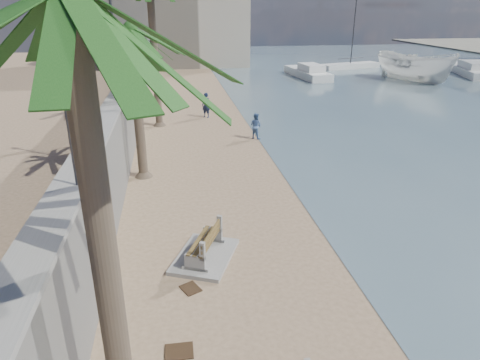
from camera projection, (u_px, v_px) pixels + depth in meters
ground_plane at (307, 336)px, 10.12m from camera, size 140.00×140.00×0.00m
seawall at (134, 99)px, 26.97m from camera, size 0.45×70.00×3.50m
wall_cap at (131, 70)px, 26.28m from camera, size 0.80×70.00×0.12m
end_building at (173, 7)px, 54.67m from camera, size 18.00×12.00×14.00m
bench_far at (204, 246)px, 13.08m from camera, size 2.39×2.78×0.98m
palm_front at (68, 1)px, 5.28m from camera, size 5.00×5.00×8.33m
palm_mid at (130, 31)px, 17.14m from camera, size 5.00×5.00×7.29m
pedestrian_sign at (67, 116)px, 8.80m from camera, size 0.78×0.07×2.40m
streetlight at (112, 21)px, 17.81m from camera, size 0.28×0.28×5.12m
person_a at (206, 103)px, 29.45m from camera, size 0.85×0.80×1.95m
person_b at (256, 124)px, 24.81m from camera, size 1.01×1.01×1.67m
boat_cruiser at (415, 65)px, 43.33m from camera, size 4.54×4.59×3.98m
yacht_near at (470, 71)px, 48.49m from camera, size 6.17×11.48×1.50m
yacht_far at (307, 74)px, 46.25m from camera, size 3.07×8.46×1.50m
sailboat_west at (350, 66)px, 52.77m from camera, size 7.92×3.91×10.82m
debris_b at (179, 351)px, 9.66m from camera, size 0.65×0.52×0.03m
debris_d at (191, 288)px, 11.80m from camera, size 0.64×0.69×0.03m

